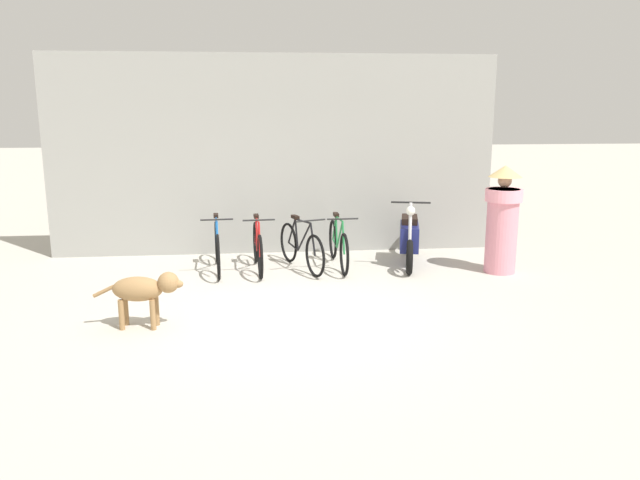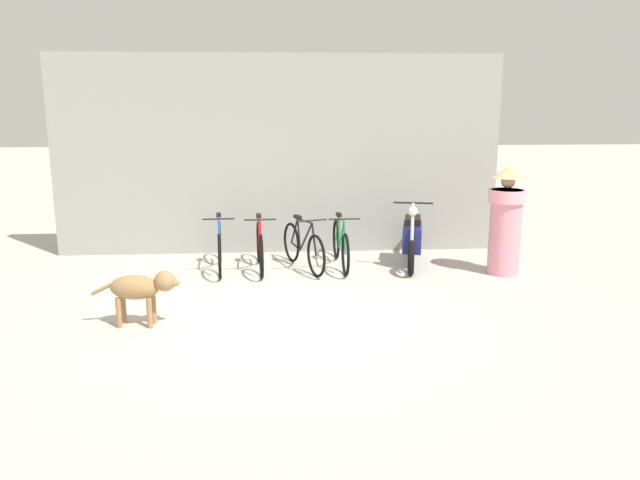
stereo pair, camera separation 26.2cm
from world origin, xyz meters
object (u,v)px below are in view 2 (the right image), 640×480
object	(u,v)px
bicycle_0	(220,247)
bicycle_3	(341,245)
bicycle_1	(260,247)
bicycle_2	(303,247)
motorcycle	(412,238)
person_in_robes	(506,219)
stray_dog	(142,288)

from	to	relation	value
bicycle_0	bicycle_3	size ratio (longest dim) A/B	0.98
bicycle_1	bicycle_2	bearing A→B (deg)	86.10
bicycle_0	motorcycle	bearing A→B (deg)	87.49
person_in_robes	bicycle_2	bearing A→B (deg)	-3.79
motorcycle	person_in_robes	xyz separation A→B (m)	(1.22, -0.64, 0.40)
bicycle_3	motorcycle	distance (m)	1.12
bicycle_2	person_in_robes	world-z (taller)	person_in_robes
bicycle_0	stray_dog	world-z (taller)	bicycle_0
bicycle_1	bicycle_2	xyz separation A→B (m)	(0.65, -0.00, -0.01)
bicycle_3	stray_dog	size ratio (longest dim) A/B	1.66
bicycle_0	bicycle_1	size ratio (longest dim) A/B	1.03
bicycle_3	stray_dog	world-z (taller)	bicycle_3
bicycle_3	stray_dog	bearing A→B (deg)	-47.39
stray_dog	bicycle_1	bearing A→B (deg)	67.95
stray_dog	person_in_robes	world-z (taller)	person_in_robes
stray_dog	bicycle_2	bearing A→B (deg)	57.01
bicycle_1	motorcycle	bearing A→B (deg)	90.11
bicycle_0	bicycle_2	bearing A→B (deg)	83.23
bicycle_2	stray_dog	xyz separation A→B (m)	(-1.91, -2.34, 0.10)
bicycle_2	bicycle_3	size ratio (longest dim) A/B	0.91
bicycle_1	stray_dog	xyz separation A→B (m)	(-1.26, -2.34, 0.09)
bicycle_3	bicycle_0	bearing A→B (deg)	-90.21
bicycle_2	motorcycle	xyz separation A→B (m)	(1.70, 0.16, 0.07)
motorcycle	bicycle_0	bearing A→B (deg)	-74.69
bicycle_1	bicycle_2	distance (m)	0.65
bicycle_0	person_in_robes	bearing A→B (deg)	78.06
bicycle_0	person_in_robes	world-z (taller)	person_in_robes
motorcycle	stray_dog	world-z (taller)	motorcycle
motorcycle	stray_dog	distance (m)	4.39
bicycle_1	bicycle_3	world-z (taller)	bicycle_1
motorcycle	person_in_robes	world-z (taller)	person_in_robes
bicycle_1	motorcycle	xyz separation A→B (m)	(2.35, 0.15, 0.06)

